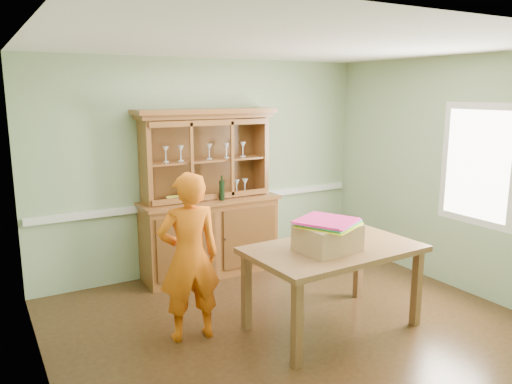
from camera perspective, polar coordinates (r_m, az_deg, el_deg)
floor at (r=5.16m, az=4.17°, el=-15.00°), size 4.50×4.50×0.00m
ceiling at (r=4.64m, az=4.68°, el=16.38°), size 4.50×4.50×0.00m
wall_back at (r=6.45m, az=-5.64°, el=2.94°), size 4.50×0.00×4.50m
wall_left at (r=3.95m, az=-23.76°, el=-3.43°), size 0.00×4.00×4.00m
wall_right at (r=6.25m, az=21.74°, el=1.91°), size 0.00×4.00×4.00m
wall_front at (r=3.32m, az=24.32°, el=-6.20°), size 4.50×0.00×4.50m
chair_rail at (r=6.51m, az=-5.47°, el=-1.01°), size 4.41×0.05×0.08m
framed_map at (r=4.20m, az=-24.16°, el=0.18°), size 0.03×0.60×0.46m
window_panel at (r=6.04m, az=23.94°, el=2.87°), size 0.03×0.96×1.36m
china_hutch at (r=6.32m, az=-5.41°, el=-2.92°), size 1.78×0.59×2.09m
dining_table at (r=4.92m, az=8.84°, el=-7.28°), size 1.70×1.06×0.83m
cardboard_box at (r=4.72m, az=8.18°, el=-5.21°), size 0.58×0.49×0.25m
kite_stack at (r=4.68m, az=8.20°, el=-3.45°), size 0.66×0.66×0.05m
person at (r=4.67m, az=-7.64°, el=-7.39°), size 0.63×0.46×1.60m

